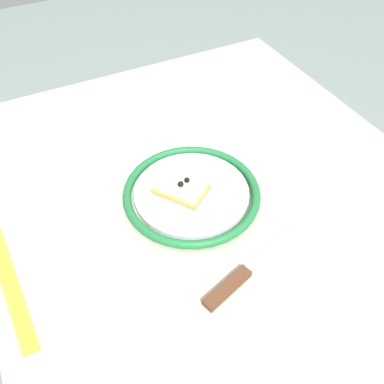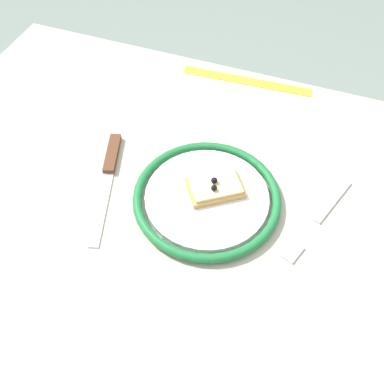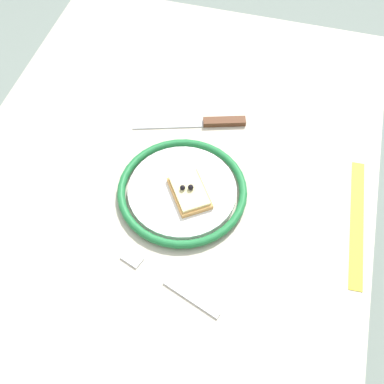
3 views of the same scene
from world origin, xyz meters
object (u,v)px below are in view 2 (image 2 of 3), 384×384
at_px(knife, 110,168).
at_px(fork, 319,219).
at_px(pizza_slice_near, 215,187).
at_px(dining_table, 170,244).
at_px(plate, 207,198).
at_px(measuring_tape, 247,81).

xyz_separation_m(knife, fork, (-0.37, -0.02, -0.00)).
bearing_deg(fork, knife, 3.13).
bearing_deg(pizza_slice_near, dining_table, 43.25).
bearing_deg(knife, plate, 177.88).
distance_m(dining_table, pizza_slice_near, 0.15).
height_order(knife, fork, knife).
relative_size(dining_table, plate, 4.18).
distance_m(plate, pizza_slice_near, 0.02).
bearing_deg(pizza_slice_near, knife, 2.93).
bearing_deg(dining_table, plate, -142.22).
bearing_deg(measuring_tape, knife, 60.03).
relative_size(plate, fork, 1.28).
bearing_deg(knife, measuring_tape, -116.67).
bearing_deg(plate, measuring_tape, -85.96).
bearing_deg(dining_table, fork, -163.89).
height_order(fork, measuring_tape, fork).
distance_m(plate, knife, 0.19).
relative_size(fork, measuring_tape, 0.70).
height_order(knife, measuring_tape, knife).
bearing_deg(knife, dining_table, 159.80).
xyz_separation_m(knife, measuring_tape, (-0.16, -0.32, -0.00)).
relative_size(plate, pizza_slice_near, 2.28).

